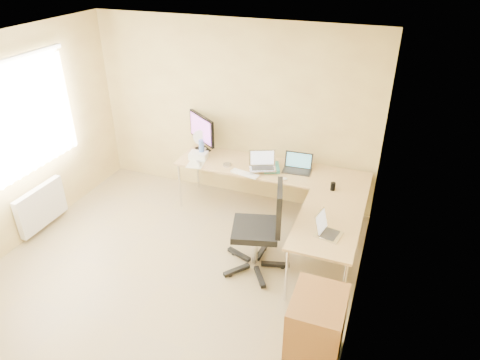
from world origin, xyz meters
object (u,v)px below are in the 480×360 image
at_px(mug, 199,164).
at_px(desk_return, 325,247).
at_px(laptop_return, 330,227).
at_px(desk_fan, 202,140).
at_px(laptop_center, 263,161).
at_px(keyboard, 245,174).
at_px(cabinet, 315,332).
at_px(desk_main, 270,191).
at_px(laptop_black, 297,163).
at_px(water_bottle, 202,149).
at_px(office_chair, 255,233).
at_px(monitor, 202,133).

bearing_deg(mug, desk_return, -20.07).
bearing_deg(laptop_return, desk_fan, 67.52).
distance_m(desk_return, laptop_center, 1.46).
bearing_deg(keyboard, cabinet, -42.02).
bearing_deg(mug, laptop_return, -25.79).
bearing_deg(laptop_return, desk_main, 50.80).
bearing_deg(desk_fan, desk_return, -30.97).
height_order(desk_main, laptop_return, laptop_return).
relative_size(laptop_black, water_bottle, 1.42).
bearing_deg(desk_return, cabinet, -83.16).
bearing_deg(laptop_black, mug, -169.00).
bearing_deg(laptop_center, desk_fan, 139.59).
height_order(laptop_black, cabinet, laptop_black).
relative_size(laptop_black, office_chair, 0.33).
relative_size(keyboard, mug, 4.62).
xyz_separation_m(desk_return, laptop_return, (0.05, -0.25, 0.47)).
height_order(laptop_black, desk_fan, desk_fan).
height_order(laptop_center, laptop_return, laptop_center).
bearing_deg(desk_main, office_chair, -81.44).
distance_m(desk_fan, laptop_return, 2.59).
height_order(desk_main, desk_fan, desk_fan).
relative_size(desk_return, laptop_center, 3.69).
bearing_deg(water_bottle, monitor, 111.98).
distance_m(water_bottle, laptop_return, 2.39).
bearing_deg(laptop_return, desk_return, 22.14).
bearing_deg(desk_main, keyboard, -133.29).
bearing_deg(keyboard, office_chair, -50.51).
bearing_deg(mug, cabinet, -43.30).
bearing_deg(mug, monitor, 109.75).
bearing_deg(water_bottle, laptop_center, -6.77).
relative_size(monitor, office_chair, 0.57).
relative_size(laptop_center, laptop_black, 0.93).
distance_m(monitor, water_bottle, 0.29).
relative_size(water_bottle, desk_fan, 0.87).
relative_size(desk_fan, laptop_return, 0.99).
height_order(monitor, laptop_return, monitor).
xyz_separation_m(desk_main, mug, (-0.95, -0.30, 0.41)).
relative_size(desk_main, laptop_black, 7.04).
distance_m(laptop_center, office_chair, 1.15).
height_order(laptop_center, desk_fan, desk_fan).
bearing_deg(cabinet, monitor, 132.14).
bearing_deg(mug, laptop_center, 10.09).
bearing_deg(office_chair, mug, 126.33).
bearing_deg(laptop_center, keyboard, -164.56).
xyz_separation_m(keyboard, laptop_return, (1.30, -0.95, 0.09)).
bearing_deg(desk_main, laptop_return, -50.72).
height_order(laptop_center, cabinet, laptop_center).
bearing_deg(cabinet, desk_fan, 132.14).
height_order(laptop_black, mug, laptop_black).
height_order(water_bottle, laptop_return, water_bottle).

